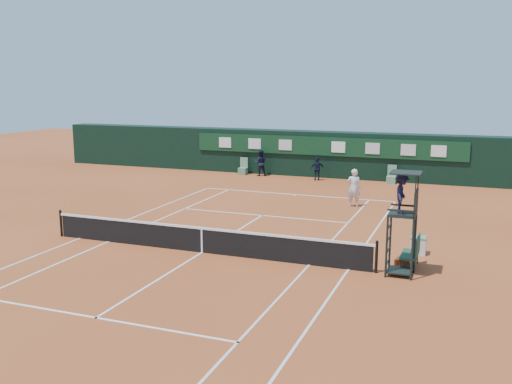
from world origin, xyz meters
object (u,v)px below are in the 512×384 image
at_px(tennis_net, 202,239).
at_px(umpire_chair, 403,202).
at_px(player_bench, 413,251).
at_px(cooler, 418,245).
at_px(player, 354,188).

relative_size(tennis_net, umpire_chair, 3.77).
bearing_deg(umpire_chair, tennis_net, -179.46).
height_order(umpire_chair, player_bench, umpire_chair).
bearing_deg(player_bench, umpire_chair, -109.66).
bearing_deg(cooler, player, 118.02).
xyz_separation_m(umpire_chair, cooler, (0.35, 2.66, -2.13)).
height_order(player_bench, player, player).
distance_m(umpire_chair, player, 10.63).
xyz_separation_m(umpire_chair, player, (-3.52, 9.92, -1.49)).
bearing_deg(umpire_chair, cooler, 82.60).
height_order(umpire_chair, cooler, umpire_chair).
xyz_separation_m(tennis_net, player_bench, (7.48, 0.98, 0.09)).
bearing_deg(player_bench, tennis_net, -172.52).
relative_size(player_bench, cooler, 1.86).
distance_m(umpire_chair, cooler, 3.43).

